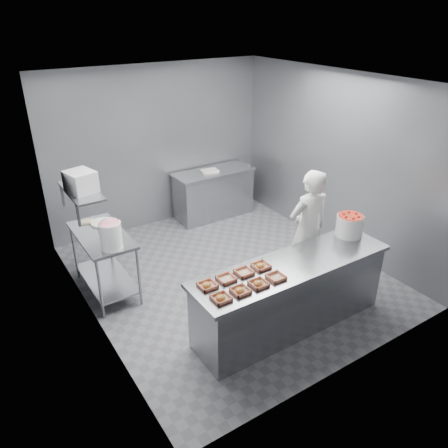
{
  "coord_description": "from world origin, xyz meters",
  "views": [
    {
      "loc": [
        -3.05,
        -4.58,
        3.6
      ],
      "look_at": [
        -0.22,
        -0.2,
        1.0
      ],
      "focal_mm": 35.0,
      "sensor_mm": 36.0,
      "label": 1
    }
  ],
  "objects_px": {
    "back_counter": "(214,193)",
    "strawberry_tub": "(350,225)",
    "tray_7": "(261,266)",
    "appliance": "(81,182)",
    "prep_table": "(104,254)",
    "tray_0": "(221,298)",
    "worker": "(308,230)",
    "tray_6": "(244,272)",
    "tray_4": "(207,285)",
    "tray_3": "(276,277)",
    "glaze_bucket": "(111,235)",
    "tray_2": "(258,284)",
    "tray_5": "(226,279)",
    "tray_1": "(240,291)",
    "service_counter": "(291,295)"
  },
  "relations": [
    {
      "from": "strawberry_tub",
      "to": "worker",
      "type": "bearing_deg",
      "value": 123.53
    },
    {
      "from": "worker",
      "to": "prep_table",
      "type": "bearing_deg",
      "value": -25.4
    },
    {
      "from": "prep_table",
      "to": "tray_4",
      "type": "height_order",
      "value": "tray_4"
    },
    {
      "from": "tray_2",
      "to": "tray_7",
      "type": "height_order",
      "value": "same"
    },
    {
      "from": "tray_7",
      "to": "strawberry_tub",
      "type": "height_order",
      "value": "strawberry_tub"
    },
    {
      "from": "tray_3",
      "to": "glaze_bucket",
      "type": "bearing_deg",
      "value": 127.95
    },
    {
      "from": "tray_0",
      "to": "tray_7",
      "type": "xyz_separation_m",
      "value": [
        0.72,
        0.27,
        0.0
      ]
    },
    {
      "from": "tray_7",
      "to": "service_counter",
      "type": "bearing_deg",
      "value": -20.22
    },
    {
      "from": "prep_table",
      "to": "tray_0",
      "type": "xyz_separation_m",
      "value": [
        0.56,
        -2.09,
        0.33
      ]
    },
    {
      "from": "tray_0",
      "to": "tray_2",
      "type": "relative_size",
      "value": 1.0
    },
    {
      "from": "tray_5",
      "to": "worker",
      "type": "distance_m",
      "value": 1.7
    },
    {
      "from": "prep_table",
      "to": "tray_1",
      "type": "height_order",
      "value": "tray_1"
    },
    {
      "from": "tray_2",
      "to": "strawberry_tub",
      "type": "height_order",
      "value": "strawberry_tub"
    },
    {
      "from": "tray_4",
      "to": "back_counter",
      "type": "bearing_deg",
      "value": 57.38
    },
    {
      "from": "tray_1",
      "to": "appliance",
      "type": "distance_m",
      "value": 2.38
    },
    {
      "from": "tray_4",
      "to": "appliance",
      "type": "xyz_separation_m",
      "value": [
        -0.73,
        1.76,
        0.77
      ]
    },
    {
      "from": "tray_4",
      "to": "worker",
      "type": "xyz_separation_m",
      "value": [
        1.87,
        0.46,
        -0.06
      ]
    },
    {
      "from": "prep_table",
      "to": "tray_3",
      "type": "height_order",
      "value": "tray_3"
    },
    {
      "from": "appliance",
      "to": "back_counter",
      "type": "bearing_deg",
      "value": 13.07
    },
    {
      "from": "tray_6",
      "to": "worker",
      "type": "xyz_separation_m",
      "value": [
        1.39,
        0.46,
        -0.06
      ]
    },
    {
      "from": "back_counter",
      "to": "tray_3",
      "type": "height_order",
      "value": "tray_3"
    },
    {
      "from": "appliance",
      "to": "strawberry_tub",
      "type": "bearing_deg",
      "value": -44.46
    },
    {
      "from": "tray_1",
      "to": "glaze_bucket",
      "type": "height_order",
      "value": "glaze_bucket"
    },
    {
      "from": "tray_2",
      "to": "strawberry_tub",
      "type": "xyz_separation_m",
      "value": [
        1.69,
        0.29,
        0.13
      ]
    },
    {
      "from": "tray_1",
      "to": "tray_5",
      "type": "xyz_separation_m",
      "value": [
        0.0,
        0.27,
        -0.0
      ]
    },
    {
      "from": "tray_5",
      "to": "tray_7",
      "type": "bearing_deg",
      "value": -0.0
    },
    {
      "from": "tray_2",
      "to": "tray_5",
      "type": "xyz_separation_m",
      "value": [
        -0.24,
        0.27,
        -0.0
      ]
    },
    {
      "from": "tray_2",
      "to": "glaze_bucket",
      "type": "relative_size",
      "value": 0.44
    },
    {
      "from": "tray_0",
      "to": "tray_5",
      "type": "xyz_separation_m",
      "value": [
        0.24,
        0.27,
        -0.0
      ]
    },
    {
      "from": "service_counter",
      "to": "tray_2",
      "type": "bearing_deg",
      "value": -167.39
    },
    {
      "from": "service_counter",
      "to": "tray_5",
      "type": "bearing_deg",
      "value": 170.83
    },
    {
      "from": "tray_7",
      "to": "appliance",
      "type": "bearing_deg",
      "value": 129.52
    },
    {
      "from": "back_counter",
      "to": "strawberry_tub",
      "type": "relative_size",
      "value": 4.33
    },
    {
      "from": "tray_7",
      "to": "appliance",
      "type": "relative_size",
      "value": 0.54
    },
    {
      "from": "back_counter",
      "to": "glaze_bucket",
      "type": "distance_m",
      "value": 3.15
    },
    {
      "from": "tray_2",
      "to": "appliance",
      "type": "relative_size",
      "value": 0.54
    },
    {
      "from": "glaze_bucket",
      "to": "tray_7",
      "type": "bearing_deg",
      "value": -46.98
    },
    {
      "from": "tray_3",
      "to": "strawberry_tub",
      "type": "distance_m",
      "value": 1.48
    },
    {
      "from": "prep_table",
      "to": "back_counter",
      "type": "xyz_separation_m",
      "value": [
        2.55,
        1.3,
        -0.14
      ]
    },
    {
      "from": "worker",
      "to": "tray_6",
      "type": "bearing_deg",
      "value": 22.05
    },
    {
      "from": "tray_2",
      "to": "tray_3",
      "type": "relative_size",
      "value": 1.0
    },
    {
      "from": "back_counter",
      "to": "tray_6",
      "type": "relative_size",
      "value": 8.01
    },
    {
      "from": "glaze_bucket",
      "to": "appliance",
      "type": "relative_size",
      "value": 1.22
    },
    {
      "from": "glaze_bucket",
      "to": "appliance",
      "type": "xyz_separation_m",
      "value": [
        -0.17,
        0.38,
        0.61
      ]
    },
    {
      "from": "prep_table",
      "to": "tray_5",
      "type": "xyz_separation_m",
      "value": [
        0.8,
        -1.81,
        0.33
      ]
    },
    {
      "from": "tray_3",
      "to": "tray_6",
      "type": "xyz_separation_m",
      "value": [
        -0.24,
        0.27,
        0.0
      ]
    },
    {
      "from": "tray_4",
      "to": "tray_7",
      "type": "height_order",
      "value": "same"
    },
    {
      "from": "back_counter",
      "to": "appliance",
      "type": "xyz_separation_m",
      "value": [
        -2.72,
        -1.36,
        1.24
      ]
    },
    {
      "from": "tray_3",
      "to": "tray_4",
      "type": "bearing_deg",
      "value": 159.24
    },
    {
      "from": "tray_0",
      "to": "worker",
      "type": "bearing_deg",
      "value": 21.47
    }
  ]
}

